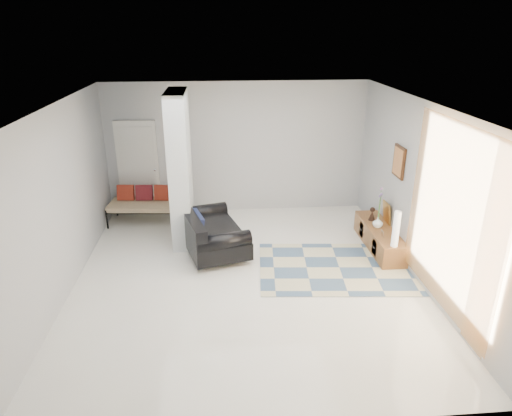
{
  "coord_description": "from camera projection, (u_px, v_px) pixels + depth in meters",
  "views": [
    {
      "loc": [
        -0.38,
        -6.48,
        3.85
      ],
      "look_at": [
        0.21,
        0.6,
        0.99
      ],
      "focal_mm": 32.0,
      "sensor_mm": 36.0,
      "label": 1
    }
  ],
  "objects": [
    {
      "name": "floor",
      "position": [
        246.0,
        278.0,
        7.46
      ],
      "size": [
        6.0,
        6.0,
        0.0
      ],
      "primitive_type": "plane",
      "color": "silver",
      "rests_on": "ground"
    },
    {
      "name": "ceiling",
      "position": [
        245.0,
        105.0,
        6.42
      ],
      "size": [
        6.0,
        6.0,
        0.0
      ],
      "primitive_type": "plane",
      "rotation": [
        3.14,
        0.0,
        0.0
      ],
      "color": "white",
      "rests_on": "wall_back"
    },
    {
      "name": "wall_back",
      "position": [
        237.0,
        149.0,
        9.71
      ],
      "size": [
        6.0,
        0.0,
        6.0
      ],
      "primitive_type": "plane",
      "rotation": [
        1.57,
        0.0,
        0.0
      ],
      "color": "#AEB0B2",
      "rests_on": "ground"
    },
    {
      "name": "wall_front",
      "position": [
        266.0,
        313.0,
        4.17
      ],
      "size": [
        6.0,
        0.0,
        6.0
      ],
      "primitive_type": "plane",
      "rotation": [
        -1.57,
        0.0,
        0.0
      ],
      "color": "#AEB0B2",
      "rests_on": "ground"
    },
    {
      "name": "wall_left",
      "position": [
        60.0,
        203.0,
        6.73
      ],
      "size": [
        0.0,
        6.0,
        6.0
      ],
      "primitive_type": "plane",
      "rotation": [
        1.57,
        0.0,
        1.57
      ],
      "color": "#AEB0B2",
      "rests_on": "ground"
    },
    {
      "name": "wall_right",
      "position": [
        420.0,
        193.0,
        7.15
      ],
      "size": [
        0.0,
        6.0,
        6.0
      ],
      "primitive_type": "plane",
      "rotation": [
        1.57,
        0.0,
        -1.57
      ],
      "color": "#AEB0B2",
      "rests_on": "ground"
    },
    {
      "name": "partition_column",
      "position": [
        180.0,
        169.0,
        8.33
      ],
      "size": [
        0.35,
        1.2,
        2.8
      ],
      "primitive_type": "cube",
      "color": "silver",
      "rests_on": "floor"
    },
    {
      "name": "hallway_door",
      "position": [
        138.0,
        169.0,
        9.66
      ],
      "size": [
        0.85,
        0.06,
        2.04
      ],
      "primitive_type": "cube",
      "color": "silver",
      "rests_on": "floor"
    },
    {
      "name": "curtain",
      "position": [
        451.0,
        219.0,
        6.06
      ],
      "size": [
        0.0,
        2.55,
        2.55
      ],
      "primitive_type": "plane",
      "rotation": [
        1.57,
        0.0,
        1.57
      ],
      "color": "orange",
      "rests_on": "wall_right"
    },
    {
      "name": "wall_art",
      "position": [
        399.0,
        162.0,
        7.89
      ],
      "size": [
        0.04,
        0.45,
        0.55
      ],
      "primitive_type": "cube",
      "color": "#381F0F",
      "rests_on": "wall_right"
    },
    {
      "name": "media_console",
      "position": [
        379.0,
        237.0,
        8.41
      ],
      "size": [
        0.45,
        1.7,
        0.8
      ],
      "color": "brown",
      "rests_on": "floor"
    },
    {
      "name": "loveseat",
      "position": [
        209.0,
        233.0,
        8.26
      ],
      "size": [
        1.39,
        1.87,
        0.76
      ],
      "rotation": [
        0.0,
        0.0,
        0.28
      ],
      "color": "silver",
      "rests_on": "floor"
    },
    {
      "name": "daybed",
      "position": [
        149.0,
        203.0,
        9.46
      ],
      "size": [
        1.74,
        0.85,
        0.77
      ],
      "rotation": [
        0.0,
        0.0,
        -0.09
      ],
      "color": "black",
      "rests_on": "floor"
    },
    {
      "name": "area_rug",
      "position": [
        339.0,
        268.0,
        7.77
      ],
      "size": [
        2.84,
        2.02,
        0.01
      ],
      "primitive_type": "cube",
      "rotation": [
        0.0,
        0.0,
        -0.08
      ],
      "color": "beige",
      "rests_on": "floor"
    },
    {
      "name": "cylinder_lamp",
      "position": [
        396.0,
        229.0,
        7.54
      ],
      "size": [
        0.11,
        0.11,
        0.62
      ],
      "primitive_type": "cylinder",
      "color": "white",
      "rests_on": "media_console"
    },
    {
      "name": "bronze_figurine",
      "position": [
        372.0,
        214.0,
        8.62
      ],
      "size": [
        0.15,
        0.15,
        0.26
      ],
      "primitive_type": null,
      "rotation": [
        0.0,
        0.0,
        0.16
      ],
      "color": "black",
      "rests_on": "media_console"
    },
    {
      "name": "vase",
      "position": [
        378.0,
        222.0,
        8.32
      ],
      "size": [
        0.19,
        0.19,
        0.2
      ],
      "primitive_type": "imported",
      "rotation": [
        0.0,
        0.0,
        -0.03
      ],
      "color": "white",
      "rests_on": "media_console"
    }
  ]
}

